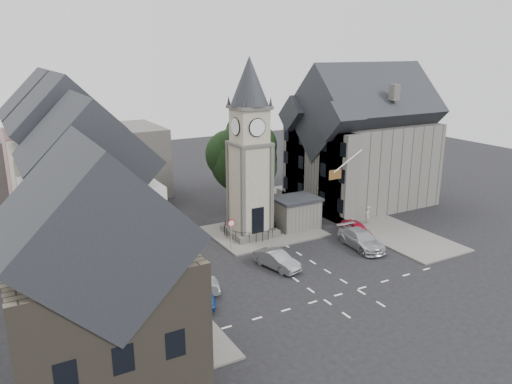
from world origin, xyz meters
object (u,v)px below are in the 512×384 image
clock_tower (250,150)px  car_east_red (357,229)px  stone_shelter (296,213)px  pedestrian (367,215)px  car_west_blue (181,300)px

clock_tower → car_east_red: 12.40m
stone_shelter → car_east_red: stone_shelter is taller
car_east_red → pedestrian: 3.60m
clock_tower → pedestrian: bearing=-15.3°
car_west_blue → car_east_red: bearing=-55.1°
stone_shelter → clock_tower: bearing=174.2°
car_east_red → clock_tower: bearing=158.9°
stone_shelter → pedestrian: size_ratio=2.29×
car_west_blue → pedestrian: 23.30m
clock_tower → car_east_red: (8.50, -5.11, -7.44)m
car_west_blue → clock_tower: bearing=-26.3°
stone_shelter → car_east_red: (3.70, -4.62, -0.87)m
car_west_blue → stone_shelter: bearing=-37.9°
clock_tower → car_west_blue: bearing=-136.4°
clock_tower → pedestrian: 13.92m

